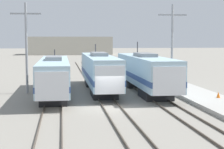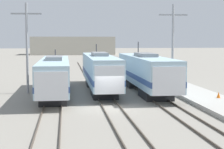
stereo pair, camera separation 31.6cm
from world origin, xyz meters
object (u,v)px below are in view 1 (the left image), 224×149
Objects in this scene: catenary_tower_left at (26,44)px; catenary_tower_right at (172,44)px; locomotive_far_right at (146,72)px; locomotive_center at (99,71)px; traffic_cone at (218,95)px; locomotive_far_left at (54,76)px.

catenary_tower_left is 15.40m from catenary_tower_right.
catenary_tower_left reaches higher than locomotive_far_right.
locomotive_far_right is 1.98× the size of catenary_tower_right.
locomotive_far_right is at bearing -18.19° from locomotive_center.
locomotive_far_right is 33.32× the size of traffic_cone.
locomotive_far_right is at bearing -161.96° from catenary_tower_right.
locomotive_far_left is 32.84× the size of traffic_cone.
locomotive_far_left is 13.19m from catenary_tower_right.
locomotive_center is 1.01× the size of locomotive_far_right.
locomotive_far_left is 0.97× the size of locomotive_center.
locomotive_far_left is 4.85m from catenary_tower_left.
traffic_cone is at bearing -23.36° from catenary_tower_left.
catenary_tower_right reaches higher than locomotive_far_left.
locomotive_far_right is (4.76, -1.56, -0.02)m from locomotive_center.
catenary_tower_left reaches higher than locomotive_far_left.
traffic_cone is (17.48, -7.55, -4.46)m from catenary_tower_left.
catenary_tower_right is 9.01m from traffic_cone.
locomotive_center is 33.72× the size of traffic_cone.
locomotive_far_left is at bearing -147.24° from locomotive_center.
locomotive_far_right is at bearing 128.15° from traffic_cone.
locomotive_far_right is at bearing -4.63° from catenary_tower_left.
catenary_tower_right reaches higher than locomotive_far_right.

